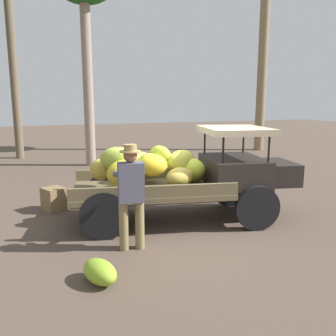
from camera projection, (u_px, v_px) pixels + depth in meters
ground_plane at (179, 221)px, 7.12m from camera, size 60.00×60.00×0.00m
truck at (191, 175)px, 7.06m from camera, size 4.64×2.49×1.86m
farmer at (131, 191)px, 5.63m from camera, size 0.52×0.48×1.72m
wooden_crate at (54, 199)px, 7.79m from camera, size 0.57×0.60×0.51m
loose_banana_bunch at (100, 272)px, 4.70m from camera, size 0.55×0.71×0.31m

